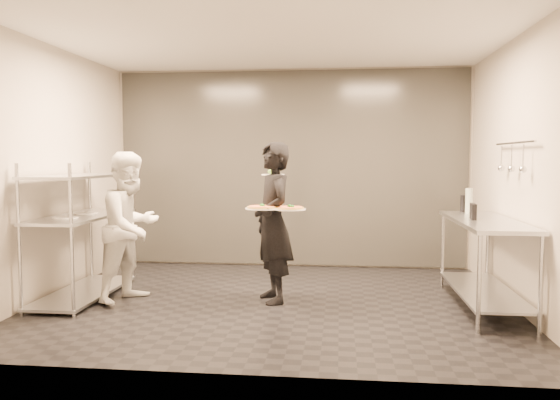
# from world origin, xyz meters

# --- Properties ---
(room_shell) EXTENTS (5.00, 4.00, 2.80)m
(room_shell) POSITION_xyz_m (0.00, 1.18, 1.40)
(room_shell) COLOR black
(room_shell) RESTS_ON ground
(pass_rack) EXTENTS (0.60, 1.60, 1.50)m
(pass_rack) POSITION_xyz_m (-2.15, -0.00, 0.77)
(pass_rack) COLOR #B8BAC0
(pass_rack) RESTS_ON ground
(prep_counter) EXTENTS (0.60, 1.80, 0.92)m
(prep_counter) POSITION_xyz_m (2.18, 0.00, 0.63)
(prep_counter) COLOR #B8BAC0
(prep_counter) RESTS_ON ground
(utensil_rail) EXTENTS (0.07, 1.20, 0.31)m
(utensil_rail) POSITION_xyz_m (2.43, -0.00, 1.55)
(utensil_rail) COLOR #B8BAC0
(utensil_rail) RESTS_ON room_shell
(waiter) EXTENTS (0.63, 0.74, 1.72)m
(waiter) POSITION_xyz_m (-0.01, 0.02, 0.86)
(waiter) COLOR black
(waiter) RESTS_ON ground
(chef) EXTENTS (0.87, 0.96, 1.61)m
(chef) POSITION_xyz_m (-1.55, -0.09, 0.81)
(chef) COLOR white
(chef) RESTS_ON ground
(pizza_plate_near) EXTENTS (0.35, 0.35, 0.05)m
(pizza_plate_near) POSITION_xyz_m (-0.10, -0.21, 1.04)
(pizza_plate_near) COLOR white
(pizza_plate_near) RESTS_ON waiter
(pizza_plate_far) EXTENTS (0.33, 0.33, 0.05)m
(pizza_plate_far) POSITION_xyz_m (0.18, -0.18, 1.03)
(pizza_plate_far) COLOR white
(pizza_plate_far) RESTS_ON waiter
(salad_plate) EXTENTS (0.26, 0.26, 0.07)m
(salad_plate) POSITION_xyz_m (-0.05, 0.29, 1.38)
(salad_plate) COLOR white
(salad_plate) RESTS_ON waiter
(pos_monitor) EXTENTS (0.07, 0.23, 0.16)m
(pos_monitor) POSITION_xyz_m (2.06, 0.01, 1.00)
(pos_monitor) COLOR black
(pos_monitor) RESTS_ON prep_counter
(bottle_green) EXTENTS (0.08, 0.08, 0.28)m
(bottle_green) POSITION_xyz_m (2.17, 0.68, 1.06)
(bottle_green) COLOR #97A598
(bottle_green) RESTS_ON prep_counter
(bottle_clear) EXTENTS (0.06, 0.06, 0.18)m
(bottle_clear) POSITION_xyz_m (2.21, 0.80, 1.01)
(bottle_clear) COLOR #97A598
(bottle_clear) RESTS_ON prep_counter
(bottle_dark) EXTENTS (0.06, 0.06, 0.20)m
(bottle_dark) POSITION_xyz_m (2.13, 0.80, 1.02)
(bottle_dark) COLOR black
(bottle_dark) RESTS_ON prep_counter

